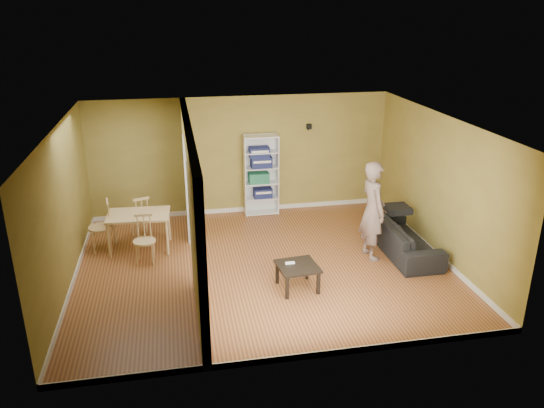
{
  "coord_description": "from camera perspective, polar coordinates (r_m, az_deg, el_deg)",
  "views": [
    {
      "loc": [
        -1.44,
        -8.38,
        4.38
      ],
      "look_at": [
        0.2,
        0.2,
        1.1
      ],
      "focal_mm": 35.0,
      "sensor_mm": 36.0,
      "label": 1
    }
  ],
  "objects": [
    {
      "name": "room_shell",
      "position": [
        9.05,
        -1.01,
        0.66
      ],
      "size": [
        6.5,
        6.5,
        6.5
      ],
      "color": "#A16834",
      "rests_on": "ground"
    },
    {
      "name": "partition",
      "position": [
        8.93,
        -8.61,
        0.17
      ],
      "size": [
        0.22,
        5.5,
        2.6
      ],
      "primitive_type": null,
      "color": "#A1923E",
      "rests_on": "ground"
    },
    {
      "name": "wall_speaker",
      "position": [
        11.72,
        4.01,
        8.31
      ],
      "size": [
        0.1,
        0.1,
        0.1
      ],
      "primitive_type": "cube",
      "color": "black",
      "rests_on": "room_shell"
    },
    {
      "name": "sofa",
      "position": [
        10.23,
        14.05,
        -3.1
      ],
      "size": [
        2.01,
        0.87,
        0.76
      ],
      "primitive_type": "imported",
      "rotation": [
        0.0,
        0.0,
        1.57
      ],
      "color": "black",
      "rests_on": "ground"
    },
    {
      "name": "person",
      "position": [
        9.67,
        10.84,
        0.2
      ],
      "size": [
        0.83,
        0.68,
        2.15
      ],
      "primitive_type": "imported",
      "rotation": [
        0.0,
        0.0,
        1.66
      ],
      "color": "slate",
      "rests_on": "ground"
    },
    {
      "name": "bookshelf",
      "position": [
        11.67,
        -1.23,
        3.18
      ],
      "size": [
        0.75,
        0.33,
        1.78
      ],
      "color": "white",
      "rests_on": "ground"
    },
    {
      "name": "paper_box_navy_a",
      "position": [
        11.76,
        -1.0,
        1.22
      ],
      "size": [
        0.4,
        0.26,
        0.21
      ],
      "primitive_type": "cube",
      "color": "navy",
      "rests_on": "bookshelf"
    },
    {
      "name": "paper_box_teal",
      "position": [
        11.64,
        -1.44,
        2.86
      ],
      "size": [
        0.44,
        0.29,
        0.22
      ],
      "primitive_type": "cube",
      "color": "#238363",
      "rests_on": "bookshelf"
    },
    {
      "name": "paper_box_navy_b",
      "position": [
        11.54,
        -1.17,
        4.54
      ],
      "size": [
        0.45,
        0.29,
        0.23
      ],
      "primitive_type": "cube",
      "color": "navy",
      "rests_on": "bookshelf"
    },
    {
      "name": "paper_box_navy_c",
      "position": [
        11.48,
        -1.4,
        5.57
      ],
      "size": [
        0.43,
        0.28,
        0.22
      ],
      "primitive_type": "cube",
      "color": "navy",
      "rests_on": "bookshelf"
    },
    {
      "name": "coffee_table",
      "position": [
        8.7,
        2.77,
        -6.98
      ],
      "size": [
        0.63,
        0.63,
        0.42
      ],
      "rotation": [
        0.0,
        0.0,
        0.11
      ],
      "color": "black",
      "rests_on": "ground"
    },
    {
      "name": "game_controller",
      "position": [
        8.71,
        1.94,
        -6.35
      ],
      "size": [
        0.16,
        0.04,
        0.03
      ],
      "primitive_type": "cube",
      "color": "white",
      "rests_on": "coffee_table"
    },
    {
      "name": "dining_table",
      "position": [
        10.27,
        -14.16,
        -1.44
      ],
      "size": [
        1.15,
        0.76,
        0.72
      ],
      "rotation": [
        0.0,
        0.0,
        -0.05
      ],
      "color": "#D4B781",
      "rests_on": "ground"
    },
    {
      "name": "chair_left",
      "position": [
        10.48,
        -17.99,
        -2.27
      ],
      "size": [
        0.51,
        0.51,
        0.99
      ],
      "primitive_type": null,
      "rotation": [
        0.0,
        0.0,
        -1.43
      ],
      "color": "tan",
      "rests_on": "ground"
    },
    {
      "name": "chair_near",
      "position": [
        9.78,
        -13.59,
        -3.78
      ],
      "size": [
        0.43,
        0.43,
        0.89
      ],
      "primitive_type": null,
      "rotation": [
        0.0,
        0.0,
        -0.06
      ],
      "color": "tan",
      "rests_on": "ground"
    },
    {
      "name": "chair_far",
      "position": [
        10.86,
        -13.97,
        -1.3
      ],
      "size": [
        0.52,
        0.52,
        0.89
      ],
      "primitive_type": null,
      "rotation": [
        0.0,
        0.0,
        3.49
      ],
      "color": "tan",
      "rests_on": "ground"
    }
  ]
}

